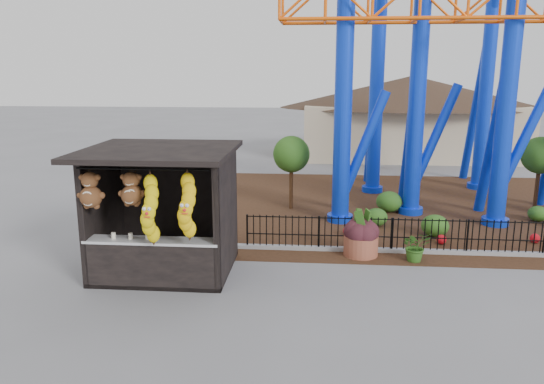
# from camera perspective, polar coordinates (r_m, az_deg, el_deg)

# --- Properties ---
(ground) EXTENTS (120.00, 120.00, 0.00)m
(ground) POSITION_cam_1_polar(r_m,az_deg,el_deg) (12.13, 1.19, -10.90)
(ground) COLOR slate
(ground) RESTS_ON ground
(mulch_bed) EXTENTS (18.00, 12.00, 0.02)m
(mulch_bed) POSITION_cam_1_polar(r_m,az_deg,el_deg) (19.96, 14.26, -1.63)
(mulch_bed) COLOR #331E11
(mulch_bed) RESTS_ON ground
(curb) EXTENTS (18.00, 0.18, 0.12)m
(curb) POSITION_cam_1_polar(r_m,az_deg,el_deg) (15.24, 17.23, -6.17)
(curb) COLOR gray
(curb) RESTS_ON ground
(prize_booth) EXTENTS (3.50, 3.40, 3.12)m
(prize_booth) POSITION_cam_1_polar(r_m,az_deg,el_deg) (12.96, -11.97, -2.39)
(prize_booth) COLOR black
(prize_booth) RESTS_ON ground
(picket_fence) EXTENTS (12.20, 0.06, 1.00)m
(picket_fence) POSITION_cam_1_polar(r_m,az_deg,el_deg) (15.33, 20.64, -4.59)
(picket_fence) COLOR black
(picket_fence) RESTS_ON ground
(roller_coaster) EXTENTS (11.00, 6.37, 10.82)m
(roller_coaster) POSITION_cam_1_polar(r_m,az_deg,el_deg) (19.85, 18.55, 16.78)
(roller_coaster) COLOR #0D35DD
(roller_coaster) RESTS_ON ground
(terracotta_planter) EXTENTS (0.95, 0.95, 0.56)m
(terracotta_planter) POSITION_cam_1_polar(r_m,az_deg,el_deg) (14.58, 9.53, -5.72)
(terracotta_planter) COLOR #974D36
(terracotta_planter) RESTS_ON ground
(planter_foliage) EXTENTS (0.70, 0.70, 0.64)m
(planter_foliage) POSITION_cam_1_polar(r_m,az_deg,el_deg) (14.40, 9.62, -3.46)
(planter_foliage) COLOR #34151B
(planter_foliage) RESTS_ON terracotta_planter
(potted_plant) EXTENTS (0.88, 0.81, 0.82)m
(potted_plant) POSITION_cam_1_polar(r_m,az_deg,el_deg) (14.42, 15.20, -5.65)
(potted_plant) COLOR #205E1B
(potted_plant) RESTS_ON ground
(landscaping) EXTENTS (7.43, 4.16, 0.72)m
(landscaping) POSITION_cam_1_polar(r_m,az_deg,el_deg) (18.04, 17.37, -2.34)
(landscaping) COLOR #285118
(landscaping) RESTS_ON mulch_bed
(pavilion) EXTENTS (15.00, 15.00, 4.80)m
(pavilion) POSITION_cam_1_polar(r_m,az_deg,el_deg) (31.57, 14.75, 9.23)
(pavilion) COLOR #BFAD8C
(pavilion) RESTS_ON ground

